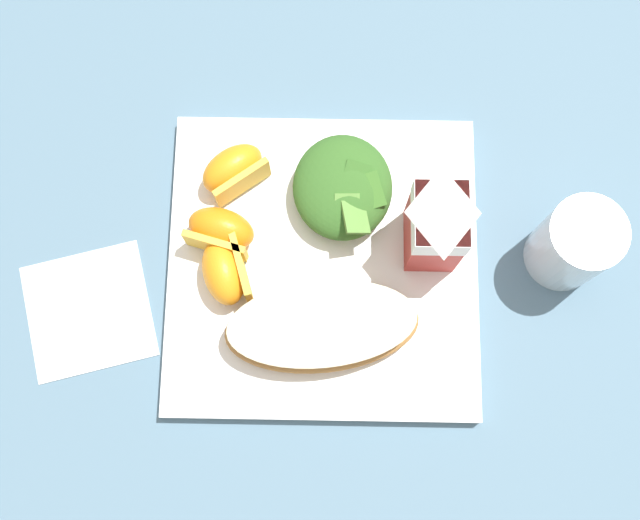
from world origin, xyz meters
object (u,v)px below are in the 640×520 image
at_px(green_salad_pile, 340,187).
at_px(orange_wedge_middle, 218,231).
at_px(white_plate, 320,265).
at_px(paper_napkin, 86,311).
at_px(cheesy_pizza_bread, 318,326).
at_px(drinking_clear_cup, 571,244).
at_px(milk_carton, 434,223).
at_px(orange_wedge_front, 231,170).
at_px(orange_wedge_rear, 223,272).

distance_m(green_salad_pile, orange_wedge_middle, 0.12).
bearing_deg(white_plate, paper_napkin, -78.03).
bearing_deg(green_salad_pile, cheesy_pizza_bread, -7.98).
relative_size(green_salad_pile, drinking_clear_cup, 1.16).
relative_size(milk_carton, paper_napkin, 1.00).
bearing_deg(drinking_clear_cup, paper_napkin, -82.28).
bearing_deg(white_plate, green_salad_pile, 165.42).
relative_size(green_salad_pile, paper_napkin, 0.91).
xyz_separation_m(white_plate, drinking_clear_cup, (-0.01, 0.22, 0.04)).
distance_m(cheesy_pizza_bread, green_salad_pile, 0.13).
bearing_deg(orange_wedge_middle, white_plate, 75.96).
relative_size(orange_wedge_front, orange_wedge_rear, 1.03).
relative_size(milk_carton, orange_wedge_front, 1.58).
bearing_deg(orange_wedge_front, drinking_clear_cup, 77.59).
distance_m(green_salad_pile, drinking_clear_cup, 0.21).
bearing_deg(white_plate, milk_carton, 102.57).
relative_size(orange_wedge_front, paper_napkin, 0.63).
height_order(cheesy_pizza_bread, orange_wedge_middle, orange_wedge_middle).
bearing_deg(green_salad_pile, orange_wedge_front, -98.50).
bearing_deg(drinking_clear_cup, white_plate, -86.49).
height_order(orange_wedge_front, orange_wedge_middle, same).
xyz_separation_m(green_salad_pile, orange_wedge_middle, (0.04, -0.11, -0.00)).
height_order(orange_wedge_front, paper_napkin, orange_wedge_front).
xyz_separation_m(paper_napkin, drinking_clear_cup, (-0.06, 0.43, 0.04)).
distance_m(green_salad_pile, orange_wedge_rear, 0.13).
bearing_deg(paper_napkin, white_plate, 101.97).
xyz_separation_m(cheesy_pizza_bread, drinking_clear_cup, (-0.07, 0.22, 0.01)).
height_order(green_salad_pile, milk_carton, milk_carton).
bearing_deg(orange_wedge_front, white_plate, 45.84).
xyz_separation_m(white_plate, orange_wedge_middle, (-0.02, -0.09, 0.03)).
distance_m(cheesy_pizza_bread, orange_wedge_middle, 0.12).
xyz_separation_m(orange_wedge_front, orange_wedge_rear, (0.09, -0.00, 0.00)).
bearing_deg(milk_carton, cheesy_pizza_bread, -49.50).
xyz_separation_m(green_salad_pile, orange_wedge_front, (-0.01, -0.10, -0.00)).
distance_m(paper_napkin, drinking_clear_cup, 0.44).
height_order(orange_wedge_middle, drinking_clear_cup, drinking_clear_cup).
distance_m(milk_carton, orange_wedge_front, 0.19).
relative_size(green_salad_pile, milk_carton, 0.91).
bearing_deg(cheesy_pizza_bread, paper_napkin, -94.20).
relative_size(cheesy_pizza_bread, paper_napkin, 1.62).
bearing_deg(green_salad_pile, drinking_clear_cup, 75.71).
relative_size(green_salad_pile, orange_wedge_middle, 1.49).
xyz_separation_m(milk_carton, drinking_clear_cup, (0.01, 0.12, -0.03)).
xyz_separation_m(white_plate, orange_wedge_rear, (0.01, -0.09, 0.03)).
distance_m(white_plate, cheesy_pizza_bread, 0.07).
bearing_deg(orange_wedge_middle, orange_wedge_rear, 9.32).
height_order(cheesy_pizza_bread, orange_wedge_rear, orange_wedge_rear).
height_order(white_plate, green_salad_pile, green_salad_pile).
bearing_deg(milk_carton, green_salad_pile, -119.18).
distance_m(orange_wedge_rear, paper_napkin, 0.14).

